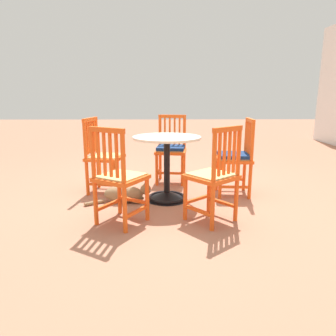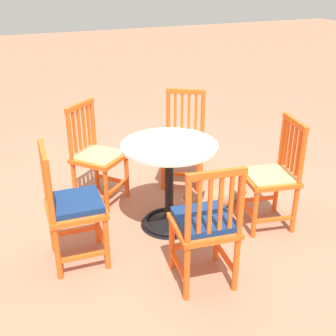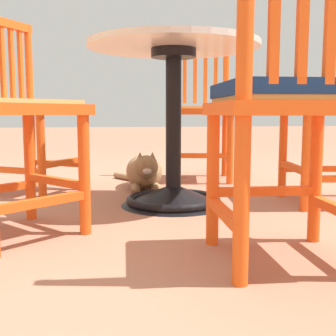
% 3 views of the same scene
% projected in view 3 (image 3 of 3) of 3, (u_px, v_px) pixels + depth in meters
% --- Properties ---
extents(ground_plane, '(24.00, 24.00, 0.00)m').
position_uv_depth(ground_plane, '(169.00, 209.00, 1.93)').
color(ground_plane, '#A36B51').
extents(cafe_table, '(0.76, 0.76, 0.73)m').
position_uv_depth(cafe_table, '(173.00, 143.00, 1.97)').
color(cafe_table, black).
rests_on(cafe_table, ground_plane).
extents(orange_chair_tucked_in, '(0.47, 0.47, 0.91)m').
position_uv_depth(orange_chair_tucked_in, '(201.00, 111.00, 2.76)').
color(orange_chair_tucked_in, '#EA5619').
rests_on(orange_chair_tucked_in, ground_plane).
extents(orange_chair_at_corner, '(0.55, 0.55, 0.91)m').
position_uv_depth(orange_chair_at_corner, '(30.00, 111.00, 2.28)').
color(orange_chair_at_corner, '#EA5619').
rests_on(orange_chair_at_corner, ground_plane).
extents(orange_chair_near_fence, '(0.56, 0.56, 0.91)m').
position_uv_depth(orange_chair_near_fence, '(2.00, 109.00, 1.43)').
color(orange_chair_near_fence, '#EA5619').
rests_on(orange_chair_near_fence, ground_plane).
extents(orange_chair_by_planter, '(0.42, 0.42, 0.91)m').
position_uv_depth(orange_chair_by_planter, '(290.00, 103.00, 1.18)').
color(orange_chair_by_planter, '#EA5619').
rests_on(orange_chair_by_planter, ground_plane).
extents(orange_chair_facing_out, '(0.45, 0.45, 0.91)m').
position_uv_depth(orange_chair_facing_out, '(336.00, 108.00, 2.00)').
color(orange_chair_facing_out, '#EA5619').
rests_on(orange_chair_facing_out, ground_plane).
extents(tabby_cat, '(0.27, 0.73, 0.23)m').
position_uv_depth(tabby_cat, '(144.00, 172.00, 2.42)').
color(tabby_cat, '#8E704C').
rests_on(tabby_cat, ground_plane).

